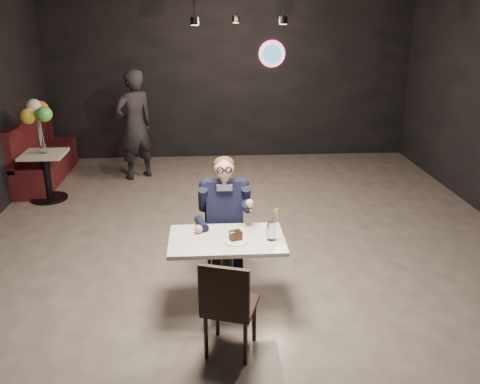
{
  "coord_description": "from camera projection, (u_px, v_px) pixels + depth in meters",
  "views": [
    {
      "loc": [
        -0.49,
        -5.41,
        2.82
      ],
      "look_at": [
        -0.14,
        -0.41,
        1.0
      ],
      "focal_mm": 38.0,
      "sensor_mm": 36.0,
      "label": 1
    }
  ],
  "objects": [
    {
      "name": "floor",
      "position": [
        250.0,
        258.0,
        6.07
      ],
      "size": [
        9.0,
        9.0,
        0.0
      ],
      "primitive_type": "plane",
      "color": "gray",
      "rests_on": "ground"
    },
    {
      "name": "wall_sign",
      "position": [
        272.0,
        54.0,
        9.63
      ],
      "size": [
        0.5,
        0.06,
        0.5
      ],
      "primitive_type": null,
      "color": "pink",
      "rests_on": "floor"
    },
    {
      "name": "pendant_lights",
      "position": [
        238.0,
        3.0,
        6.96
      ],
      "size": [
        1.4,
        1.2,
        0.36
      ],
      "primitive_type": "cube",
      "color": "black",
      "rests_on": "floor"
    },
    {
      "name": "main_table",
      "position": [
        227.0,
        273.0,
        4.97
      ],
      "size": [
        1.1,
        0.7,
        0.75
      ],
      "primitive_type": "cube",
      "color": "white",
      "rests_on": "floor"
    },
    {
      "name": "chair_far",
      "position": [
        225.0,
        241.0,
        5.46
      ],
      "size": [
        0.42,
        0.46,
        0.92
      ],
      "primitive_type": "cube",
      "color": "black",
      "rests_on": "floor"
    },
    {
      "name": "chair_near",
      "position": [
        231.0,
        303.0,
        4.3
      ],
      "size": [
        0.54,
        0.57,
        0.92
      ],
      "primitive_type": "cube",
      "rotation": [
        0.0,
        0.0,
        -0.31
      ],
      "color": "black",
      "rests_on": "floor"
    },
    {
      "name": "seated_man",
      "position": [
        224.0,
        219.0,
        5.37
      ],
      "size": [
        0.6,
        0.8,
        1.44
      ],
      "primitive_type": "cube",
      "color": "black",
      "rests_on": "floor"
    },
    {
      "name": "dessert_plate",
      "position": [
        236.0,
        241.0,
        4.77
      ],
      "size": [
        0.24,
        0.24,
        0.01
      ],
      "primitive_type": "cylinder",
      "color": "white",
      "rests_on": "main_table"
    },
    {
      "name": "cake_slice",
      "position": [
        236.0,
        236.0,
        4.78
      ],
      "size": [
        0.13,
        0.12,
        0.07
      ],
      "primitive_type": "cube",
      "rotation": [
        0.0,
        0.0,
        0.35
      ],
      "color": "black",
      "rests_on": "dessert_plate"
    },
    {
      "name": "mint_leaf",
      "position": [
        232.0,
        233.0,
        4.74
      ],
      "size": [
        0.06,
        0.04,
        0.01
      ],
      "primitive_type": "ellipsoid",
      "color": "green",
      "rests_on": "cake_slice"
    },
    {
      "name": "sundae_glass",
      "position": [
        271.0,
        230.0,
        4.78
      ],
      "size": [
        0.08,
        0.08,
        0.19
      ],
      "primitive_type": "cylinder",
      "color": "silver",
      "rests_on": "main_table"
    },
    {
      "name": "wafer_cone",
      "position": [
        277.0,
        216.0,
        4.74
      ],
      "size": [
        0.08,
        0.08,
        0.12
      ],
      "primitive_type": "cone",
      "rotation": [
        0.0,
        0.0,
        0.26
      ],
      "color": "tan",
      "rests_on": "sundae_glass"
    },
    {
      "name": "booth_bench",
      "position": [
        44.0,
        149.0,
        8.67
      ],
      "size": [
        0.54,
        2.17,
        1.09
      ],
      "primitive_type": "cube",
      "color": "#3F0D18",
      "rests_on": "floor"
    },
    {
      "name": "side_table",
      "position": [
        47.0,
        175.0,
        7.8
      ],
      "size": [
        0.63,
        0.63,
        0.79
      ],
      "primitive_type": "cube",
      "color": "white",
      "rests_on": "floor"
    },
    {
      "name": "balloon_vase",
      "position": [
        43.0,
        148.0,
        7.66
      ],
      "size": [
        0.1,
        0.1,
        0.15
      ],
      "primitive_type": "cylinder",
      "color": "silver",
      "rests_on": "side_table"
    },
    {
      "name": "balloon_bunch",
      "position": [
        39.0,
        121.0,
        7.51
      ],
      "size": [
        0.42,
        0.42,
        0.7
      ],
      "primitive_type": "cube",
      "color": "gold",
      "rests_on": "balloon_vase"
    },
    {
      "name": "passerby",
      "position": [
        135.0,
        125.0,
        8.65
      ],
      "size": [
        0.82,
        0.76,
        1.88
      ],
      "primitive_type": "imported",
      "rotation": [
        0.0,
        0.0,
        3.76
      ],
      "color": "black",
      "rests_on": "floor"
    }
  ]
}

